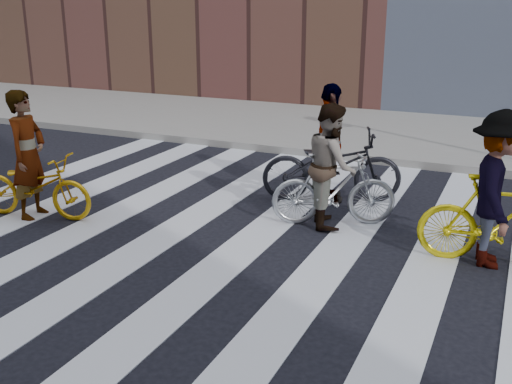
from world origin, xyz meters
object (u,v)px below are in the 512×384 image
Objects in this scene: bike_yellow_right at (498,221)px; bike_dark_rear at (332,166)px; bike_yellow_left at (34,186)px; rider_right at (498,190)px; rider_mid at (331,165)px; rider_rear at (329,143)px; rider_left at (28,155)px; bike_silver_mid at (334,189)px.

bike_dark_rear reaches higher than bike_yellow_right.
rider_right is (5.94, 0.96, 0.45)m from bike_yellow_left.
bike_yellow_left is at bearing 91.33° from rider_right.
bike_dark_rear is at bearing 51.37° from bike_yellow_right.
rider_right reaches higher than rider_mid.
rider_mid reaches higher than bike_dark_rear.
rider_mid is 0.92× the size of rider_right.
bike_yellow_left is 6.07m from bike_yellow_right.
rider_right reaches higher than bike_dark_rear.
bike_yellow_left is 0.82× the size of bike_dark_rear.
rider_rear is (-2.43, 1.45, -0.01)m from rider_right.
rider_left is at bearing 101.64° from bike_dark_rear.
bike_dark_rear is at bearing 50.84° from rider_right.
rider_mid is (-2.14, 0.48, 0.30)m from bike_yellow_right.
rider_right is 2.83m from rider_rear.
rider_left is 1.00× the size of rider_right.
bike_dark_rear is at bearing -67.01° from rider_left.
rider_right is (2.38, -1.45, 0.35)m from bike_dark_rear.
bike_yellow_right is at bearing -127.10° from bike_silver_mid.
rider_rear reaches higher than bike_yellow_right.
rider_right is (5.99, 0.96, 0.00)m from rider_left.
bike_dark_rear is 1.16× the size of rider_left.
bike_yellow_right is (2.09, -0.48, 0.03)m from bike_silver_mid.
rider_mid is 1.02m from rider_rear.
bike_yellow_right is 6.12m from rider_left.
rider_mid is (-0.05, 0.00, 0.33)m from bike_silver_mid.
rider_right is (-0.05, 0.00, 0.37)m from bike_yellow_right.
bike_yellow_right is 0.37m from rider_right.
bike_dark_rear is at bearing -112.07° from rider_rear.
bike_yellow_right is 0.98× the size of rider_right.
bike_yellow_right is at bearing -142.33° from rider_rear.
bike_silver_mid is 2.15m from bike_yellow_right.
bike_yellow_left is at bearing -100.73° from rider_left.
bike_yellow_right reaches higher than bike_yellow_left.
rider_left is at bearing 86.00° from bike_silver_mid.
bike_dark_rear is (-0.34, 0.96, 0.05)m from bike_silver_mid.
rider_mid is at bearing 69.44° from bike_yellow_right.
bike_silver_mid is 0.80× the size of bike_dark_rear.
bike_silver_mid is 0.93× the size of rider_right.
bike_dark_rear is 2.81m from rider_right.
rider_left reaches higher than rider_mid.
rider_mid is at bearing 177.13° from rider_rear.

